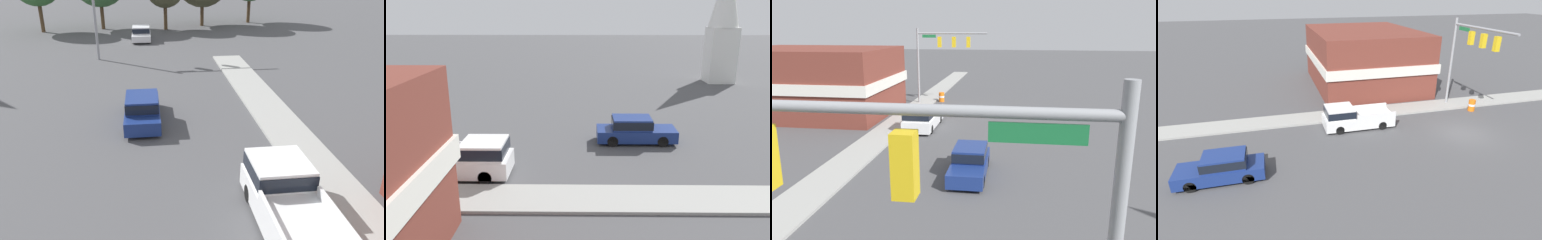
{
  "view_description": "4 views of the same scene",
  "coord_description": "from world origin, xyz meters",
  "views": [
    {
      "loc": [
        -1.21,
        -2.24,
        8.44
      ],
      "look_at": [
        0.53,
        12.38,
        1.9
      ],
      "focal_mm": 35.0,
      "sensor_mm": 36.0,
      "label": 1
    },
    {
      "loc": [
        20.07,
        13.51,
        7.87
      ],
      "look_at": [
        -0.02,
        13.27,
        1.88
      ],
      "focal_mm": 35.0,
      "sensor_mm": 36.0,
      "label": 2
    },
    {
      "loc": [
        -3.97,
        35.72,
        7.85
      ],
      "look_at": [
        -0.72,
        12.23,
        1.96
      ],
      "focal_mm": 35.0,
      "sensor_mm": 36.0,
      "label": 3
    },
    {
      "loc": [
        -17.35,
        13.44,
        9.96
      ],
      "look_at": [
        -0.56,
        8.97,
        2.35
      ],
      "focal_mm": 28.0,
      "sensor_mm": 36.0,
      "label": 4
    }
  ],
  "objects": [
    {
      "name": "sidewalk_curb",
      "position": [
        5.7,
        0.0,
        0.07
      ],
      "size": [
        2.4,
        60.0,
        0.14
      ],
      "color": "#9E9E99",
      "rests_on": "ground"
    },
    {
      "name": "near_signal_assembly",
      "position": [
        3.72,
        -2.2,
        5.71
      ],
      "size": [
        7.2,
        0.49,
        7.76
      ],
      "color": "gray",
      "rests_on": "ground"
    },
    {
      "name": "car_lead",
      "position": [
        -1.66,
        16.69,
        0.82
      ],
      "size": [
        1.84,
        4.78,
        1.58
      ],
      "color": "black",
      "rests_on": "ground"
    },
    {
      "name": "ground_plane",
      "position": [
        0.0,
        0.0,
        0.0
      ],
      "size": [
        200.0,
        200.0,
        0.0
      ],
      "primitive_type": "plane",
      "color": "#4C4C4F"
    },
    {
      "name": "corner_brick_building",
      "position": [
        14.29,
        3.53,
        3.02
      ],
      "size": [
        14.08,
        10.97,
        6.03
      ],
      "color": "brown",
      "rests_on": "ground"
    },
    {
      "name": "construction_barrel",
      "position": [
        3.9,
        -3.42,
        0.51
      ],
      "size": [
        0.6,
        0.6,
        1.01
      ],
      "color": "orange",
      "rests_on": "ground"
    },
    {
      "name": "pickup_truck_parked",
      "position": [
        3.23,
        7.8,
        0.89
      ],
      "size": [
        2.14,
        5.4,
        1.8
      ],
      "color": "black",
      "rests_on": "ground"
    }
  ]
}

